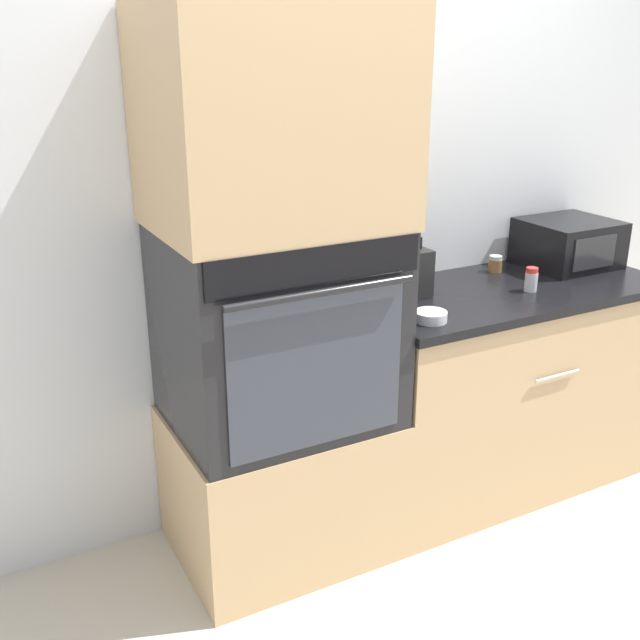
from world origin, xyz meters
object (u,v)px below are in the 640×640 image
Objects in this scene: wall_oven at (278,326)px; microwave at (568,243)px; condiment_jar_back at (495,264)px; condiment_jar_near at (417,270)px; condiment_jar_far at (531,280)px; knife_block at (412,273)px; bowl at (431,316)px; condiment_jar_mid at (389,292)px.

wall_oven is 1.47m from microwave.
condiment_jar_back is at bearing 168.26° from microwave.
condiment_jar_near is (-0.71, 0.13, -0.06)m from microwave.
condiment_jar_far reaches higher than condiment_jar_near.
knife_block is 1.98× the size of bowl.
wall_oven reaches higher than bowl.
condiment_jar_near is at bearing 38.43° from condiment_jar_mid.
wall_oven is at bearing -172.73° from knife_block.
wall_oven is at bearing 160.50° from bowl.
microwave is 0.36m from condiment_jar_back.
microwave is at bearing 27.21° from condiment_jar_far.
condiment_jar_back is (1.12, 0.19, 0.02)m from wall_oven.
knife_block is 2.62× the size of condiment_jar_near.
condiment_jar_far is at bearing -19.77° from knife_block.
knife_block is at bearing 69.78° from bowl.
wall_oven is at bearing -170.47° from condiment_jar_back.
condiment_jar_mid reaches higher than bowl.
knife_block is 0.23m from condiment_jar_near.
condiment_jar_back is at bearing 12.18° from knife_block.
bowl is 0.21m from condiment_jar_mid.
microwave is 5.37× the size of condiment_jar_back.
microwave reaches higher than bowl.
condiment_jar_far is 1.37× the size of condiment_jar_back.
condiment_jar_back is at bearing 9.53° from wall_oven.
wall_oven is at bearing -175.44° from microwave.
condiment_jar_mid is at bearing -159.15° from knife_block.
wall_oven is 0.62m from knife_block.
bowl is (-0.10, -0.26, -0.08)m from knife_block.
condiment_jar_near is 1.26× the size of condiment_jar_back.
knife_block is 2.12× the size of condiment_jar_mid.
wall_oven reaches higher than condiment_jar_back.
condiment_jar_back is at bearing -9.74° from condiment_jar_near.
microwave is 0.72m from condiment_jar_near.
condiment_jar_near is at bearing 18.34° from wall_oven.
microwave is at bearing 5.22° from condiment_jar_mid.
microwave reaches higher than condiment_jar_near.
bowl is 0.71m from condiment_jar_back.
microwave is (1.46, 0.12, 0.09)m from wall_oven.
condiment_jar_far is (0.55, 0.09, 0.03)m from bowl.
wall_oven reaches higher than microwave.
condiment_jar_back is (0.05, 0.28, -0.01)m from condiment_jar_far.
condiment_jar_back is (-0.34, 0.07, -0.07)m from microwave.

